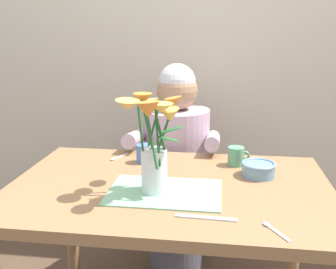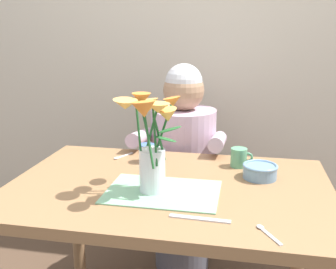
# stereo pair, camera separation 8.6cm
# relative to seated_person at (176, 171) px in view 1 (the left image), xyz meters

# --- Properties ---
(wood_panel_backdrop) EXTENTS (4.00, 0.10, 2.50)m
(wood_panel_backdrop) POSITION_rel_seated_person_xyz_m (0.04, 0.43, 0.69)
(wood_panel_backdrop) COLOR beige
(wood_panel_backdrop) RESTS_ON ground_plane
(dining_table) EXTENTS (1.20, 0.80, 0.74)m
(dining_table) POSITION_rel_seated_person_xyz_m (0.04, -0.62, 0.08)
(dining_table) COLOR olive
(dining_table) RESTS_ON ground_plane
(seated_person) EXTENTS (0.45, 0.47, 1.14)m
(seated_person) POSITION_rel_seated_person_xyz_m (0.00, 0.00, 0.00)
(seated_person) COLOR #4C4C56
(seated_person) RESTS_ON ground_plane
(striped_placemat) EXTENTS (0.40, 0.28, 0.00)m
(striped_placemat) POSITION_rel_seated_person_xyz_m (0.04, -0.69, 0.18)
(striped_placemat) COLOR #7AB289
(striped_placemat) RESTS_ON dining_table
(flower_vase) EXTENTS (0.25, 0.31, 0.35)m
(flower_vase) POSITION_rel_seated_person_xyz_m (-0.00, -0.70, 0.38)
(flower_vase) COLOR silver
(flower_vase) RESTS_ON dining_table
(ceramic_bowl) EXTENTS (0.14, 0.14, 0.06)m
(ceramic_bowl) POSITION_rel_seated_person_xyz_m (0.38, -0.48, 0.21)
(ceramic_bowl) COLOR #6689A8
(ceramic_bowl) RESTS_ON dining_table
(dinner_knife) EXTENTS (0.19, 0.03, 0.00)m
(dinner_knife) POSITION_rel_seated_person_xyz_m (0.19, -0.87, 0.18)
(dinner_knife) COLOR silver
(dinner_knife) RESTS_ON dining_table
(coffee_cup) EXTENTS (0.09, 0.07, 0.08)m
(coffee_cup) POSITION_rel_seated_person_xyz_m (0.30, -0.36, 0.22)
(coffee_cup) COLOR #569970
(coffee_cup) RESTS_ON dining_table
(ceramic_mug) EXTENTS (0.09, 0.07, 0.08)m
(ceramic_mug) POSITION_rel_seated_person_xyz_m (-0.10, -0.38, 0.22)
(ceramic_mug) COLOR #476BB7
(ceramic_mug) RESTS_ON dining_table
(spoon_0) EXTENTS (0.07, 0.11, 0.01)m
(spoon_0) POSITION_rel_seated_person_xyz_m (0.39, -0.92, 0.18)
(spoon_0) COLOR silver
(spoon_0) RESTS_ON dining_table
(spoon_1) EXTENTS (0.07, 0.11, 0.01)m
(spoon_1) POSITION_rel_seated_person_xyz_m (-0.23, -0.34, 0.18)
(spoon_1) COLOR silver
(spoon_1) RESTS_ON dining_table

